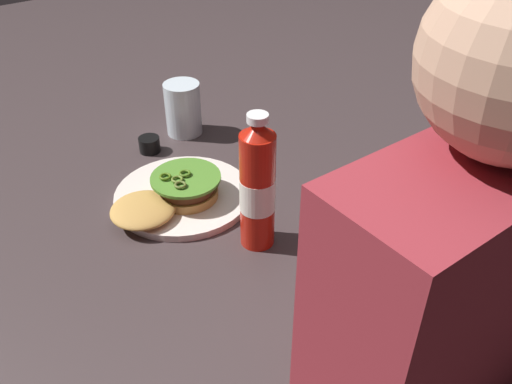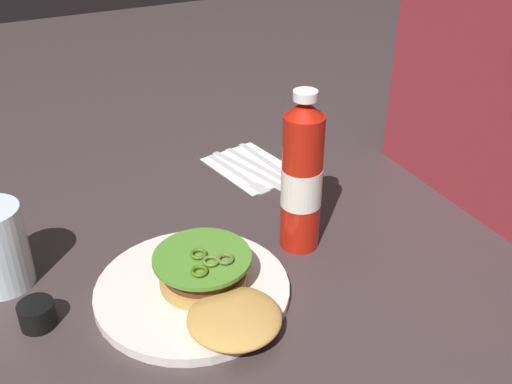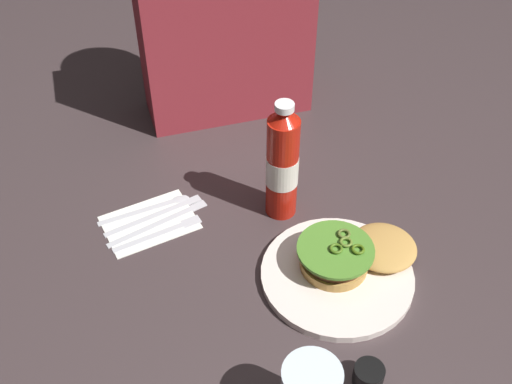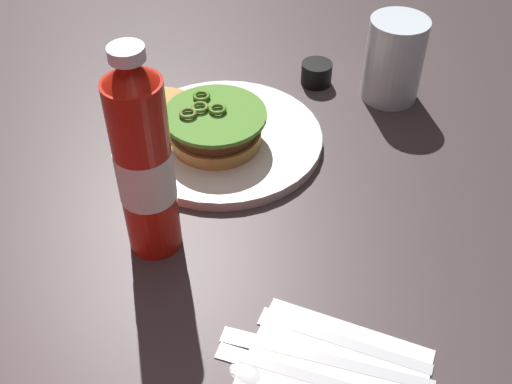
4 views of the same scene
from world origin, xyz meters
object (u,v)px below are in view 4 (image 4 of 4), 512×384
at_px(ketchup_bottle, 144,164).
at_px(water_glass, 394,60).
at_px(dinner_plate, 224,139).
at_px(condiment_cup, 316,73).
at_px(burger_sandwich, 193,121).
at_px(napkin, 334,373).
at_px(steak_knife, 304,373).
at_px(butter_knife, 311,354).
at_px(fork_utensil, 328,335).

height_order(ketchup_bottle, water_glass, ketchup_bottle).
bearing_deg(dinner_plate, condiment_cup, -98.96).
relative_size(burger_sandwich, napkin, 1.31).
distance_m(burger_sandwich, napkin, 0.39).
distance_m(dinner_plate, steak_knife, 0.36).
relative_size(water_glass, napkin, 0.72).
bearing_deg(butter_knife, water_glass, -74.56).
xyz_separation_m(dinner_plate, ketchup_bottle, (-0.04, 0.19, 0.11)).
relative_size(dinner_plate, steak_knife, 1.34).
relative_size(water_glass, fork_utensil, 0.70).
distance_m(dinner_plate, ketchup_bottle, 0.22).
relative_size(condiment_cup, butter_knife, 0.23).
height_order(ketchup_bottle, steak_knife, ketchup_bottle).
bearing_deg(burger_sandwich, dinner_plate, -152.46).
height_order(butter_knife, steak_knife, same).
relative_size(butter_knife, steak_knife, 1.03).
bearing_deg(dinner_plate, water_glass, -121.28).
bearing_deg(condiment_cup, steak_knife, 118.01).
bearing_deg(fork_utensil, condiment_cup, -59.30).
bearing_deg(butter_knife, napkin, 171.66).
xyz_separation_m(water_glass, butter_knife, (-0.12, 0.45, -0.06)).
xyz_separation_m(butter_knife, steak_knife, (-0.00, 0.02, 0.00)).
xyz_separation_m(water_glass, condiment_cup, (0.11, 0.03, -0.04)).
relative_size(ketchup_bottle, butter_knife, 1.23).
relative_size(dinner_plate, napkin, 1.58).
xyz_separation_m(burger_sandwich, ketchup_bottle, (-0.08, 0.17, 0.08)).
height_order(dinner_plate, ketchup_bottle, ketchup_bottle).
distance_m(water_glass, steak_knife, 0.50).
relative_size(fork_utensil, butter_knife, 0.86).
xyz_separation_m(burger_sandwich, water_glass, (-0.17, -0.25, 0.03)).
bearing_deg(dinner_plate, fork_utensil, 143.60).
bearing_deg(water_glass, dinner_plate, 58.72).
xyz_separation_m(ketchup_bottle, butter_knife, (-0.22, 0.03, -0.11)).
bearing_deg(ketchup_bottle, condiment_cup, -88.69).
bearing_deg(napkin, fork_utensil, -51.96).
relative_size(dinner_plate, ketchup_bottle, 1.07).
bearing_deg(steak_knife, ketchup_bottle, -13.95).
bearing_deg(condiment_cup, water_glass, -164.87).
height_order(ketchup_bottle, butter_knife, ketchup_bottle).
bearing_deg(fork_utensil, ketchup_bottle, -1.69).
relative_size(condiment_cup, fork_utensil, 0.27).
bearing_deg(condiment_cup, butter_knife, 118.75).
distance_m(ketchup_bottle, water_glass, 0.43).
distance_m(burger_sandwich, ketchup_bottle, 0.20).
bearing_deg(dinner_plate, napkin, 141.93).
bearing_deg(water_glass, fork_utensil, 106.73).
bearing_deg(napkin, ketchup_bottle, -8.69).
height_order(water_glass, fork_utensil, water_glass).
bearing_deg(burger_sandwich, condiment_cup, -107.02).
bearing_deg(dinner_plate, butter_knife, 139.64).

